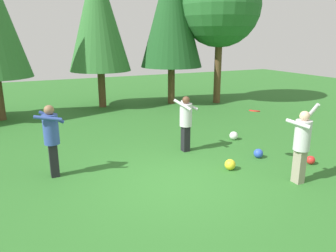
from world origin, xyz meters
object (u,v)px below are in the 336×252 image
at_px(person_catcher, 186,119).
at_px(ball_blue, 258,153).
at_px(ball_white, 234,136).
at_px(ball_red, 311,160).
at_px(tree_center, 98,15).
at_px(ball_yellow, 230,165).
at_px(person_thrower, 302,141).
at_px(tree_far_right, 220,6).
at_px(tree_right, 172,10).
at_px(frisbee, 255,111).
at_px(person_bystander, 51,135).

bearing_deg(person_catcher, ball_blue, 15.03).
bearing_deg(ball_white, ball_blue, -102.89).
height_order(person_catcher, ball_blue, person_catcher).
height_order(ball_white, ball_red, ball_white).
bearing_deg(tree_center, ball_yellow, -83.91).
xyz_separation_m(person_thrower, tree_far_right, (3.45, 8.45, 3.50)).
relative_size(ball_white, tree_far_right, 0.04).
bearing_deg(person_thrower, ball_white, -20.14).
relative_size(person_thrower, tree_center, 0.28).
bearing_deg(tree_right, person_catcher, -112.56).
relative_size(ball_yellow, tree_far_right, 0.04).
xyz_separation_m(person_thrower, tree_right, (1.38, 9.28, 3.32)).
relative_size(tree_right, tree_center, 1.06).
xyz_separation_m(person_catcher, tree_center, (-0.59, 6.97, 3.11)).
bearing_deg(ball_yellow, tree_far_right, 58.71).
distance_m(ball_yellow, tree_center, 9.52).
xyz_separation_m(person_thrower, ball_yellow, (-0.93, 1.23, -0.83)).
relative_size(person_catcher, frisbee, 4.14).
height_order(person_thrower, frisbee, person_thrower).
relative_size(ball_red, ball_yellow, 0.82).
relative_size(person_bystander, tree_far_right, 0.26).
bearing_deg(ball_blue, person_thrower, -98.31).
bearing_deg(tree_right, ball_red, -91.70).
xyz_separation_m(person_catcher, ball_red, (2.40, -2.24, -0.81)).
distance_m(ball_blue, ball_white, 1.62).
height_order(tree_right, tree_far_right, tree_right).
xyz_separation_m(person_thrower, person_bystander, (-4.82, 2.66, 0.03)).
bearing_deg(frisbee, person_bystander, 163.81).
bearing_deg(frisbee, ball_blue, 29.47).
relative_size(ball_blue, ball_red, 1.14).
bearing_deg(person_catcher, ball_yellow, -22.35).
distance_m(person_bystander, ball_red, 6.34).
relative_size(ball_yellow, tree_center, 0.04).
xyz_separation_m(person_bystander, ball_white, (5.41, 0.50, -0.86)).
bearing_deg(tree_far_right, person_bystander, -145.00).
bearing_deg(person_bystander, tree_right, 63.06).
bearing_deg(person_thrower, ball_blue, -17.83).
bearing_deg(frisbee, person_catcher, 123.69).
height_order(ball_red, tree_far_right, tree_far_right).
distance_m(person_thrower, tree_right, 9.95).
relative_size(person_bystander, ball_white, 6.38).
height_order(person_thrower, ball_white, person_thrower).
xyz_separation_m(person_catcher, ball_yellow, (0.33, -1.67, -0.79)).
distance_m(frisbee, ball_red, 1.97).
relative_size(ball_white, ball_red, 1.21).
relative_size(ball_white, tree_right, 0.04).
distance_m(person_bystander, tree_far_right, 10.68).
xyz_separation_m(frisbee, tree_far_right, (3.68, 7.13, 3.09)).
height_order(tree_right, tree_center, tree_right).
relative_size(frisbee, tree_right, 0.06).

